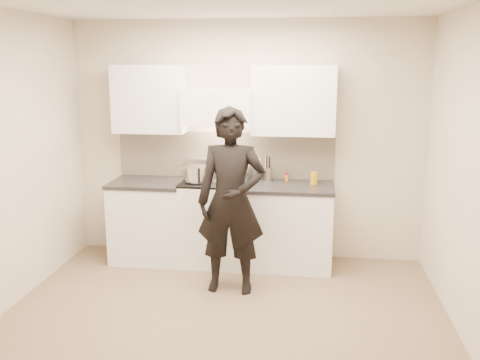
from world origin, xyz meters
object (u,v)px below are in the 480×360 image
(utensil_crock, at_px, (267,173))
(person, at_px, (231,201))
(counter_right, at_px, (291,226))
(stove, at_px, (217,221))
(wok, at_px, (236,170))

(utensil_crock, bearing_deg, person, -105.89)
(person, bearing_deg, counter_right, 53.21)
(counter_right, height_order, person, person)
(person, bearing_deg, stove, 110.67)
(counter_right, xyz_separation_m, wok, (-0.63, 0.14, 0.59))
(counter_right, height_order, wok, wok)
(wok, bearing_deg, person, -84.94)
(wok, bearing_deg, stove, -144.09)
(stove, relative_size, wok, 2.41)
(counter_right, distance_m, wok, 0.87)
(stove, height_order, utensil_crock, utensil_crock)
(stove, xyz_separation_m, wok, (0.20, 0.14, 0.57))
(counter_right, distance_m, person, 1.03)
(utensil_crock, distance_m, person, 1.00)
(stove, xyz_separation_m, counter_right, (0.83, 0.00, -0.01))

